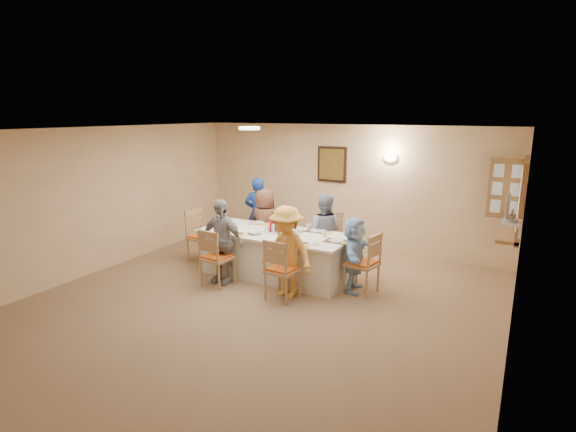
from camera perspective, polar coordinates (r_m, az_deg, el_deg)
The scene contains 49 objects.
ground at distance 6.56m, azimuth -4.37°, elevation -11.63°, with size 7.00×7.00×0.00m, color brown.
room_walls at distance 6.08m, azimuth -4.62°, elevation 1.45°, with size 7.00×7.00×7.00m.
wall_picture at distance 9.23m, azimuth 5.59°, elevation 6.55°, with size 0.62×0.05×0.72m.
wall_sconce at distance 8.80m, azimuth 12.83°, elevation 7.28°, with size 0.26×0.09×0.18m, color white.
ceiling_light at distance 7.77m, azimuth -4.94°, elevation 11.05°, with size 0.36×0.36×0.05m, color white.
serving_hatch at distance 7.50m, azimuth 27.64°, elevation 2.08°, with size 0.06×1.50×1.15m, color olive.
hatch_sill at distance 7.60m, azimuth 26.33°, elevation -1.71°, with size 0.30×1.50×0.05m, color olive.
shutter_door at distance 8.25m, azimuth 25.97°, elevation 3.13°, with size 0.55×0.04×1.00m, color olive.
fan_shelf at distance 6.19m, azimuth 26.51°, elevation -0.79°, with size 0.22×0.36×0.03m, color white.
desk_fan at distance 6.16m, azimuth 26.38°, elevation 0.60°, with size 0.30×0.30×0.28m, color #A5A5A8, non-canonical shape.
dining_table at distance 7.66m, azimuth -1.70°, elevation -4.85°, with size 2.57×1.09×0.76m, color silver.
chair_back_left at distance 8.59m, azimuth -2.50°, elevation -2.23°, with size 0.45×0.45×0.95m, color tan, non-canonical shape.
chair_back_right at distance 8.05m, azimuth 4.86°, elevation -3.11°, with size 0.48×0.48×1.00m, color tan, non-canonical shape.
chair_front_left at distance 7.32m, azimuth -8.95°, elevation -5.11°, with size 0.45×0.45×0.95m, color tan, non-canonical shape.
chair_front_right at distance 6.69m, azimuth -0.68°, elevation -6.71°, with size 0.45×0.45×0.94m, color tan, non-canonical shape.
chair_left_end at distance 8.48m, azimuth -10.81°, elevation -2.52°, with size 0.47×0.47×0.98m, color tan, non-canonical shape.
chair_right_end at distance 7.02m, azimuth 9.37°, elevation -5.84°, with size 0.46×0.46×0.96m, color tan, non-canonical shape.
diner_back_left at distance 8.44m, azimuth -2.93°, elevation -1.06°, with size 0.68×0.46×1.36m, color brown.
diner_back_right at distance 7.90m, azimuth 4.54°, elevation -2.04°, with size 0.76×0.64×1.37m, color #8992AC.
diner_front_left at distance 7.35m, azimuth -8.45°, elevation -3.20°, with size 0.83×0.36×1.39m, color #999999.
diner_front_right at distance 6.72m, azimuth -0.19°, elevation -4.57°, with size 0.98×0.66×1.40m, color #F9B247.
diner_right_end at distance 7.03m, azimuth 8.40°, elevation -4.85°, with size 0.54×1.14×1.18m, color #A4CEFF.
caregiver at distance 9.04m, azimuth -3.83°, elevation 0.27°, with size 0.63×0.52×1.48m, color navy.
placemat_fl at distance 7.53m, azimuth -7.28°, elevation -2.24°, with size 0.37×0.27×0.01m, color #472B19.
plate_fl at distance 7.53m, azimuth -7.28°, elevation -2.16°, with size 0.24×0.24×0.02m, color white.
napkin_fl at distance 7.39m, azimuth -6.37°, elevation -2.45°, with size 0.14×0.14×0.01m, color gold.
placemat_fr at distance 6.92m, azimuth 0.85°, elevation -3.50°, with size 0.35×0.26×0.01m, color #472B19.
plate_fr at distance 6.92m, azimuth 0.85°, elevation -3.42°, with size 0.25×0.25×0.02m, color white.
napkin_fr at distance 6.80m, azimuth 2.00°, elevation -3.75°, with size 0.14×0.14×0.01m, color gold.
placemat_bl at distance 8.20m, azimuth -3.88°, elevation -0.89°, with size 0.33×0.24×0.01m, color #472B19.
plate_bl at distance 8.20m, azimuth -3.88°, elevation -0.82°, with size 0.24×0.24×0.01m, color white.
napkin_bl at distance 8.07m, azimuth -2.98°, elevation -1.06°, with size 0.15×0.15×0.01m, color gold.
placemat_br at distance 7.65m, azimuth 3.76°, elevation -1.92°, with size 0.38×0.28×0.01m, color #472B19.
plate_br at distance 7.65m, azimuth 3.76°, elevation -1.84°, with size 0.26×0.26×0.02m, color white.
napkin_br at distance 7.53m, azimuth 4.85°, elevation -2.12°, with size 0.14×0.14×0.01m, color gold.
placemat_le at distance 8.14m, azimuth -8.43°, elevation -1.10°, with size 0.37×0.27×0.01m, color #472B19.
plate_le at distance 8.14m, azimuth -8.43°, elevation -1.04°, with size 0.25×0.25×0.02m, color white.
napkin_le at distance 8.00m, azimuth -7.61°, elevation -1.29°, with size 0.13×0.13×0.01m, color gold.
placemat_re at distance 7.08m, azimuth 6.17°, elevation -3.20°, with size 0.37×0.27×0.01m, color #472B19.
plate_re at distance 7.08m, azimuth 6.17°, elevation -3.12°, with size 0.24×0.24×0.01m, color white.
napkin_re at distance 6.97m, azimuth 7.38°, elevation -3.43°, with size 0.13×0.13×0.01m, color gold.
teacup_a at distance 7.73m, azimuth -8.21°, elevation -1.53°, with size 0.13×0.13×0.09m, color white.
teacup_b at distance 7.78m, azimuth 2.69°, elevation -1.34°, with size 0.11×0.11×0.09m, color white.
bowl_a at distance 7.47m, azimuth -4.23°, elevation -2.09°, with size 0.31×0.31×0.06m, color white.
bowl_b at distance 7.60m, azimuth 1.34°, elevation -1.76°, with size 0.21×0.21×0.06m, color white.
condiment_ketchup at distance 7.57m, azimuth -2.05°, elevation -1.10°, with size 0.11×0.11×0.25m, color #A20D26.
condiment_brown at distance 7.59m, azimuth -1.28°, elevation -1.17°, with size 0.12×0.12×0.22m, color #553016.
condiment_malt at distance 7.42m, azimuth -0.97°, elevation -1.71°, with size 0.18×0.18×0.17m, color #553016.
drinking_glass at distance 7.66m, azimuth -2.50°, elevation -1.48°, with size 0.06×0.06×0.09m, color silver.
Camera 1 is at (3.26, -4.99, 2.73)m, focal length 28.00 mm.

